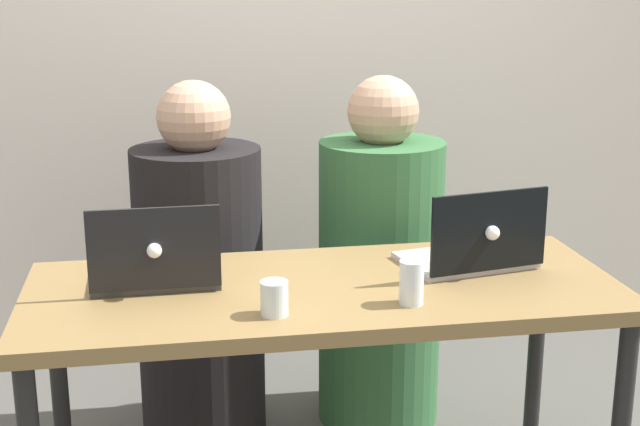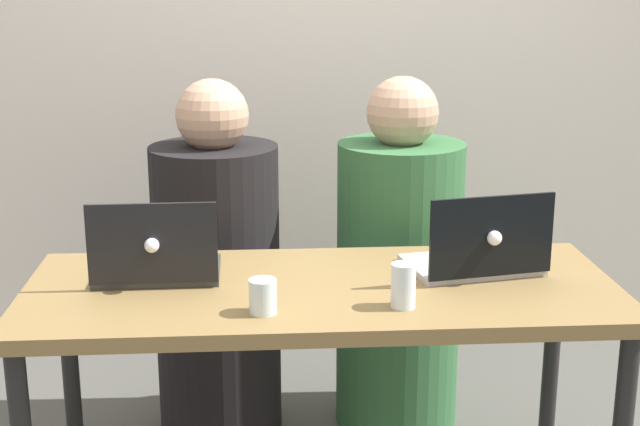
% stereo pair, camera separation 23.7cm
% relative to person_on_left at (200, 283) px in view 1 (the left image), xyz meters
% --- Properties ---
extents(back_wall, '(4.50, 0.10, 2.33)m').
position_rel_person_on_left_xyz_m(back_wall, '(0.31, 0.83, 0.63)').
color(back_wall, silver).
rests_on(back_wall, ground).
extents(desk, '(1.57, 0.65, 0.74)m').
position_rel_person_on_left_xyz_m(desk, '(0.31, -0.63, 0.12)').
color(desk, olive).
rests_on(desk, ground).
extents(person_on_left, '(0.47, 0.47, 1.21)m').
position_rel_person_on_left_xyz_m(person_on_left, '(0.00, 0.00, 0.00)').
color(person_on_left, black).
rests_on(person_on_left, ground).
extents(person_on_right, '(0.50, 0.50, 1.21)m').
position_rel_person_on_left_xyz_m(person_on_right, '(0.62, 0.00, 0.00)').
color(person_on_right, '#316337').
rests_on(person_on_right, ground).
extents(laptop_back_left, '(0.34, 0.28, 0.23)m').
position_rel_person_on_left_xyz_m(laptop_back_left, '(-0.13, -0.56, 0.25)').
color(laptop_back_left, '#3A3B3A').
rests_on(laptop_back_left, desk).
extents(laptop_back_right, '(0.39, 0.31, 0.24)m').
position_rel_person_on_left_xyz_m(laptop_back_right, '(0.74, -0.56, 0.25)').
color(laptop_back_right, '#B6B3BB').
rests_on(laptop_back_right, desk).
extents(water_glass_right, '(0.06, 0.06, 0.11)m').
position_rel_person_on_left_xyz_m(water_glass_right, '(0.50, -0.80, 0.25)').
color(water_glass_right, silver).
rests_on(water_glass_right, desk).
extents(water_glass_left, '(0.07, 0.07, 0.09)m').
position_rel_person_on_left_xyz_m(water_glass_left, '(0.15, -0.82, 0.23)').
color(water_glass_left, silver).
rests_on(water_glass_left, desk).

